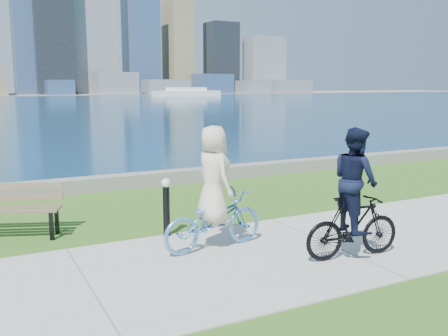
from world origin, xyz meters
The scene contains 9 objects.
ground centered at (0.00, 0.00, 0.00)m, with size 320.00×320.00×0.00m, color #2B5717.
concrete_path centered at (0.00, 0.00, 0.01)m, with size 80.00×3.50×0.02m, color #9B9C97.
seawall centered at (0.00, 6.20, 0.17)m, with size 90.00×0.50×0.35m, color slate.
bay_water centered at (0.00, 72.00, 0.00)m, with size 320.00×131.00×0.01m, color #0C2E50.
ferry_far centered at (37.31, 94.50, 0.82)m, with size 14.51×4.15×1.97m.
park_bench centered at (-4.75, 2.99, 0.57)m, with size 1.89×1.23×0.93m.
bollard_lamp centered at (-2.27, 1.67, 0.61)m, with size 0.17×0.17×1.07m.
cyclist_woman centered at (-1.83, 0.68, 0.77)m, with size 0.85×1.89×2.03m.
cyclist_man centered at (-0.10, -0.70, 0.88)m, with size 0.69×1.68×2.04m.
Camera 1 is at (-5.28, -6.42, 2.69)m, focal length 40.00 mm.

